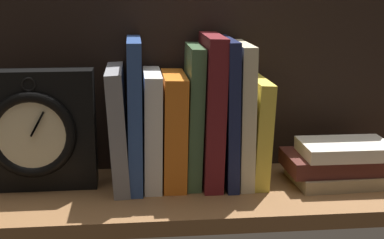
{
  "coord_description": "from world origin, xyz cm",
  "views": [
    {
      "loc": [
        -9.06,
        -88.04,
        33.35
      ],
      "look_at": [
        0.6,
        3.79,
        10.97
      ],
      "focal_mm": 52.42,
      "sensor_mm": 36.0,
      "label": 1
    }
  ],
  "objects_px": {
    "book_orange_pandolfini": "(173,129)",
    "book_blue_modern": "(135,113)",
    "book_navy_bierce": "(227,111)",
    "book_cream_twain": "(241,113)",
    "book_white_catcher": "(152,128)",
    "book_gray_chess": "(119,127)",
    "book_stack_side": "(338,162)",
    "book_yellow_seinlanguage": "(256,130)",
    "framed_clock": "(34,131)",
    "book_maroon_dawkins": "(211,110)",
    "book_green_romantic": "(193,115)"
  },
  "relations": [
    {
      "from": "book_green_romantic",
      "to": "book_stack_side",
      "type": "relative_size",
      "value": 1.35
    },
    {
      "from": "book_white_catcher",
      "to": "book_orange_pandolfini",
      "type": "height_order",
      "value": "book_white_catcher"
    },
    {
      "from": "book_orange_pandolfini",
      "to": "book_cream_twain",
      "type": "bearing_deg",
      "value": 0.0
    },
    {
      "from": "book_gray_chess",
      "to": "book_orange_pandolfini",
      "type": "bearing_deg",
      "value": 0.0
    },
    {
      "from": "book_maroon_dawkins",
      "to": "book_yellow_seinlanguage",
      "type": "bearing_deg",
      "value": 0.0
    },
    {
      "from": "book_green_romantic",
      "to": "book_yellow_seinlanguage",
      "type": "height_order",
      "value": "book_green_romantic"
    },
    {
      "from": "book_navy_bierce",
      "to": "book_blue_modern",
      "type": "bearing_deg",
      "value": 180.0
    },
    {
      "from": "book_white_catcher",
      "to": "book_orange_pandolfini",
      "type": "distance_m",
      "value": 0.04
    },
    {
      "from": "book_green_romantic",
      "to": "book_maroon_dawkins",
      "type": "height_order",
      "value": "book_maroon_dawkins"
    },
    {
      "from": "book_orange_pandolfini",
      "to": "book_maroon_dawkins",
      "type": "relative_size",
      "value": 0.75
    },
    {
      "from": "book_white_catcher",
      "to": "book_orange_pandolfini",
      "type": "bearing_deg",
      "value": 0.0
    },
    {
      "from": "book_gray_chess",
      "to": "book_blue_modern",
      "type": "height_order",
      "value": "book_blue_modern"
    },
    {
      "from": "book_yellow_seinlanguage",
      "to": "framed_clock",
      "type": "relative_size",
      "value": 0.89
    },
    {
      "from": "book_green_romantic",
      "to": "book_navy_bierce",
      "type": "xyz_separation_m",
      "value": [
        0.06,
        0.0,
        0.01
      ]
    },
    {
      "from": "book_gray_chess",
      "to": "framed_clock",
      "type": "xyz_separation_m",
      "value": [
        -0.14,
        -0.01,
        -0.0
      ]
    },
    {
      "from": "framed_clock",
      "to": "book_maroon_dawkins",
      "type": "bearing_deg",
      "value": 1.59
    },
    {
      "from": "book_maroon_dawkins",
      "to": "book_stack_side",
      "type": "distance_m",
      "value": 0.24
    },
    {
      "from": "book_maroon_dawkins",
      "to": "book_blue_modern",
      "type": "bearing_deg",
      "value": 180.0
    },
    {
      "from": "book_yellow_seinlanguage",
      "to": "book_blue_modern",
      "type": "bearing_deg",
      "value": 180.0
    },
    {
      "from": "book_green_romantic",
      "to": "framed_clock",
      "type": "height_order",
      "value": "book_green_romantic"
    },
    {
      "from": "book_blue_modern",
      "to": "framed_clock",
      "type": "bearing_deg",
      "value": -177.17
    },
    {
      "from": "book_blue_modern",
      "to": "book_cream_twain",
      "type": "xyz_separation_m",
      "value": [
        0.18,
        0.0,
        -0.0
      ]
    },
    {
      "from": "book_blue_modern",
      "to": "book_maroon_dawkins",
      "type": "xyz_separation_m",
      "value": [
        0.13,
        0.0,
        0.0
      ]
    },
    {
      "from": "book_cream_twain",
      "to": "framed_clock",
      "type": "relative_size",
      "value": 1.2
    },
    {
      "from": "book_orange_pandolfini",
      "to": "framed_clock",
      "type": "bearing_deg",
      "value": -177.97
    },
    {
      "from": "book_navy_bierce",
      "to": "book_cream_twain",
      "type": "xyz_separation_m",
      "value": [
        0.02,
        0.0,
        -0.0
      ]
    },
    {
      "from": "book_green_romantic",
      "to": "book_orange_pandolfini",
      "type": "bearing_deg",
      "value": 180.0
    },
    {
      "from": "book_orange_pandolfini",
      "to": "book_stack_side",
      "type": "distance_m",
      "value": 0.29
    },
    {
      "from": "book_blue_modern",
      "to": "book_stack_side",
      "type": "bearing_deg",
      "value": -5.09
    },
    {
      "from": "book_stack_side",
      "to": "book_green_romantic",
      "type": "bearing_deg",
      "value": 172.91
    },
    {
      "from": "book_yellow_seinlanguage",
      "to": "book_green_romantic",
      "type": "bearing_deg",
      "value": 180.0
    },
    {
      "from": "book_blue_modern",
      "to": "book_yellow_seinlanguage",
      "type": "bearing_deg",
      "value": 0.0
    },
    {
      "from": "book_orange_pandolfini",
      "to": "book_blue_modern",
      "type": "bearing_deg",
      "value": 180.0
    },
    {
      "from": "book_yellow_seinlanguage",
      "to": "book_stack_side",
      "type": "height_order",
      "value": "book_yellow_seinlanguage"
    },
    {
      "from": "book_gray_chess",
      "to": "book_navy_bierce",
      "type": "height_order",
      "value": "book_navy_bierce"
    },
    {
      "from": "book_blue_modern",
      "to": "book_maroon_dawkins",
      "type": "height_order",
      "value": "book_maroon_dawkins"
    },
    {
      "from": "book_orange_pandolfini",
      "to": "book_green_romantic",
      "type": "xyz_separation_m",
      "value": [
        0.03,
        0.0,
        0.02
      ]
    },
    {
      "from": "book_green_romantic",
      "to": "book_blue_modern",
      "type": "bearing_deg",
      "value": 180.0
    },
    {
      "from": "book_navy_bierce",
      "to": "book_white_catcher",
      "type": "bearing_deg",
      "value": 180.0
    },
    {
      "from": "book_navy_bierce",
      "to": "framed_clock",
      "type": "bearing_deg",
      "value": -178.55
    },
    {
      "from": "book_orange_pandolfini",
      "to": "book_maroon_dawkins",
      "type": "xyz_separation_m",
      "value": [
        0.06,
        0.0,
        0.03
      ]
    },
    {
      "from": "book_blue_modern",
      "to": "book_orange_pandolfini",
      "type": "xyz_separation_m",
      "value": [
        0.06,
        0.0,
        -0.03
      ]
    },
    {
      "from": "book_blue_modern",
      "to": "book_orange_pandolfini",
      "type": "distance_m",
      "value": 0.07
    },
    {
      "from": "book_navy_bierce",
      "to": "book_cream_twain",
      "type": "relative_size",
      "value": 1.03
    },
    {
      "from": "book_blue_modern",
      "to": "book_green_romantic",
      "type": "xyz_separation_m",
      "value": [
        0.1,
        0.0,
        -0.01
      ]
    },
    {
      "from": "book_maroon_dawkins",
      "to": "book_stack_side",
      "type": "xyz_separation_m",
      "value": [
        0.22,
        -0.03,
        -0.09
      ]
    },
    {
      "from": "book_navy_bierce",
      "to": "book_gray_chess",
      "type": "bearing_deg",
      "value": 180.0
    },
    {
      "from": "book_yellow_seinlanguage",
      "to": "framed_clock",
      "type": "xyz_separation_m",
      "value": [
        -0.37,
        -0.01,
        0.01
      ]
    },
    {
      "from": "book_green_romantic",
      "to": "book_navy_bierce",
      "type": "height_order",
      "value": "book_navy_bierce"
    },
    {
      "from": "book_blue_modern",
      "to": "framed_clock",
      "type": "distance_m",
      "value": 0.17
    }
  ]
}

